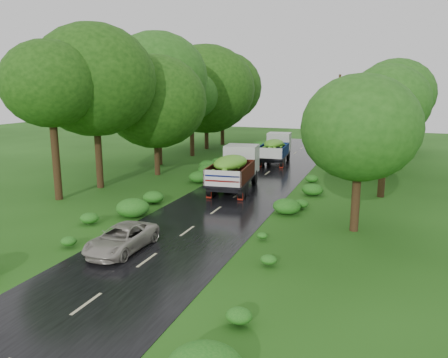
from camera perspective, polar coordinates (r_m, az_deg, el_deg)
The scene contains 10 objects.
ground at distance 18.90m, azimuth -10.03°, elevation -10.42°, with size 120.00×120.00×0.00m, color #183F0D.
road at distance 23.07m, azimuth -3.78°, elevation -6.05°, with size 6.50×80.00×0.02m, color black.
road_lines at distance 23.94m, azimuth -2.81°, elevation -5.33°, with size 0.12×69.60×0.00m.
truck_near at distance 30.67m, azimuth 1.51°, elevation 1.63°, with size 3.10×7.06×2.88m.
truck_far at distance 41.74m, azimuth 6.81°, elevation 4.16°, with size 2.73×6.49×2.66m.
car at distance 19.95m, azimuth -13.24°, elevation -7.57°, with size 1.85×4.01×1.11m, color #A49E92.
utility_pole at distance 42.67m, azimuth 14.64°, elevation 7.72°, with size 1.44×0.35×8.23m.
trees_left at distance 42.30m, azimuth -6.52°, elevation 11.65°, with size 6.41×32.83×9.80m.
trees_right at distance 38.03m, azimuth 20.40°, elevation 8.68°, with size 6.26×33.13×8.17m.
shrubs at distance 31.13m, azimuth 2.93°, elevation -0.62°, with size 11.90×44.00×0.70m.
Camera 1 is at (8.97, -15.02, 7.16)m, focal length 35.00 mm.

